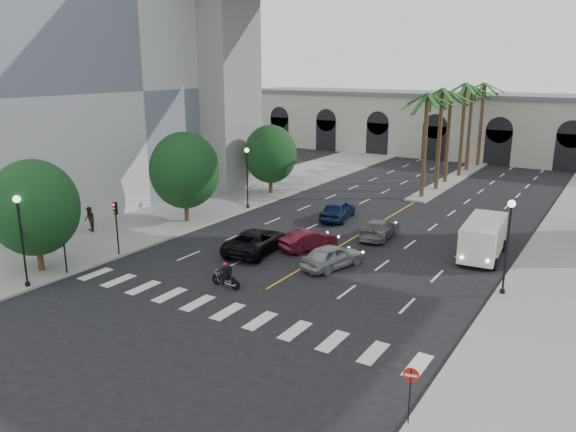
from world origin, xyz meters
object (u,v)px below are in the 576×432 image
(car_d, at_px, (379,228))
(pedestrian_b, at_px, (90,219))
(traffic_signal_near, at_px, (63,235))
(lamp_post_left_near, at_px, (21,233))
(car_b, at_px, (308,240))
(lamp_post_left_far, at_px, (247,173))
(lamp_post_right, at_px, (508,239))
(cargo_van, at_px, (483,237))
(traffic_signal_far, at_px, (116,219))
(do_not_enter_sign, at_px, (410,384))
(pedestrian_a, at_px, (51,235))
(car_c, at_px, (256,241))
(car_e, at_px, (338,210))
(motorcycle_rider, at_px, (226,276))
(car_a, at_px, (332,256))

(car_d, relative_size, pedestrian_b, 2.53)
(traffic_signal_near, bearing_deg, lamp_post_left_near, -92.29)
(pedestrian_b, bearing_deg, car_b, 48.02)
(traffic_signal_near, bearing_deg, car_b, 50.26)
(lamp_post_left_far, bearing_deg, pedestrian_b, -115.18)
(lamp_post_right, height_order, cargo_van, lamp_post_right)
(traffic_signal_far, xyz_separation_m, do_not_enter_sign, (22.39, -7.13, -0.86))
(lamp_post_left_near, xyz_separation_m, pedestrian_a, (-5.03, 5.21, -2.23))
(car_c, height_order, car_e, car_e)
(lamp_post_right, relative_size, car_d, 1.13)
(car_b, relative_size, car_d, 0.86)
(lamp_post_left_near, xyz_separation_m, traffic_signal_far, (0.10, 6.50, -0.71))
(lamp_post_left_far, distance_m, pedestrian_a, 16.72)
(motorcycle_rider, distance_m, car_e, 16.17)
(car_d, bearing_deg, pedestrian_a, 33.34)
(lamp_post_left_near, relative_size, lamp_post_left_far, 1.00)
(cargo_van, xyz_separation_m, pedestrian_a, (-25.35, -13.56, -0.40))
(pedestrian_a, bearing_deg, traffic_signal_far, 7.21)
(lamp_post_left_far, xyz_separation_m, lamp_post_right, (22.80, -8.00, 0.00))
(car_d, bearing_deg, traffic_signal_near, 47.86)
(pedestrian_b, bearing_deg, cargo_van, 49.80)
(traffic_signal_far, relative_size, cargo_van, 0.61)
(lamp_post_left_near, relative_size, car_c, 0.95)
(car_a, bearing_deg, car_d, -73.61)
(car_e, height_order, do_not_enter_sign, do_not_enter_sign)
(traffic_signal_far, distance_m, car_c, 9.12)
(car_c, bearing_deg, lamp_post_left_far, -59.31)
(lamp_post_right, bearing_deg, car_a, -174.26)
(car_b, bearing_deg, traffic_signal_far, 60.28)
(traffic_signal_near, height_order, cargo_van, traffic_signal_near)
(traffic_signal_near, distance_m, pedestrian_b, 8.77)
(traffic_signal_near, distance_m, pedestrian_a, 6.00)
(car_b, height_order, pedestrian_a, pedestrian_a)
(motorcycle_rider, xyz_separation_m, car_a, (3.53, 5.98, 0.07))
(traffic_signal_far, height_order, car_b, traffic_signal_far)
(lamp_post_right, xyz_separation_m, car_a, (-9.90, -1.00, -2.48))
(car_a, relative_size, car_b, 1.07)
(car_e, bearing_deg, lamp_post_left_near, 60.76)
(traffic_signal_near, xyz_separation_m, motorcycle_rider, (9.27, 3.52, -1.84))
(car_b, height_order, cargo_van, cargo_van)
(pedestrian_b, distance_m, do_not_enter_sign, 29.74)
(car_a, xyz_separation_m, pedestrian_b, (-18.57, -3.05, 0.35))
(traffic_signal_far, xyz_separation_m, car_c, (7.11, 5.45, -1.73))
(car_c, height_order, pedestrian_b, pedestrian_b)
(car_c, bearing_deg, cargo_van, -160.36)
(lamp_post_left_near, xyz_separation_m, motorcycle_rider, (9.37, 6.02, -2.55))
(traffic_signal_far, height_order, do_not_enter_sign, traffic_signal_far)
(traffic_signal_far, distance_m, car_b, 12.65)
(cargo_van, bearing_deg, traffic_signal_far, -153.12)
(car_e, bearing_deg, lamp_post_left_far, -1.08)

